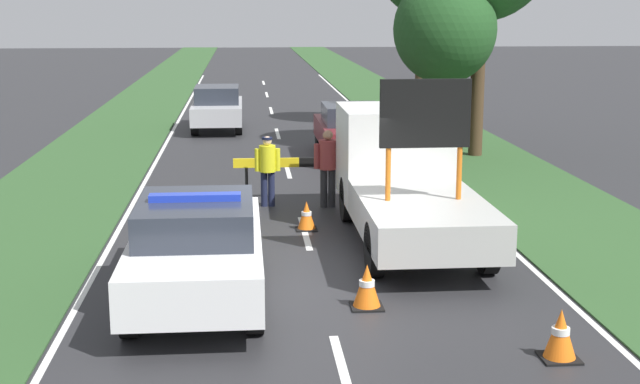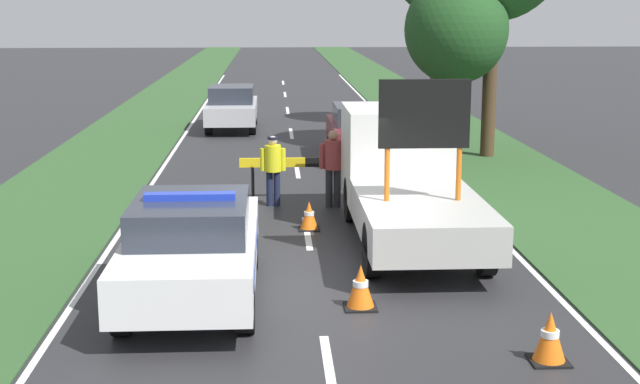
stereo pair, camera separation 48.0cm
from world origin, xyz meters
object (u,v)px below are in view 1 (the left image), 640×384
Objects in this scene: road_barrier at (299,165)px; queued_car_wagon_maroon at (352,129)px; traffic_cone_behind_barrier at (367,286)px; work_truck at (403,175)px; traffic_cone_near_truck at (560,334)px; police_car at (197,247)px; police_officer at (268,165)px; pedestrian_civilian at (328,162)px; queued_car_sedan_silver at (217,107)px; roadside_tree_near_right at (445,30)px; traffic_cone_centre_front at (306,216)px; traffic_cone_near_police at (363,181)px.

queued_car_wagon_maroon is at bearing 69.07° from road_barrier.
traffic_cone_behind_barrier is (0.52, -7.42, -0.47)m from road_barrier.
traffic_cone_near_truck is (0.86, -6.29, -0.83)m from work_truck.
police_car is 13.19m from queued_car_wagon_maroon.
police_officer is 1.32m from pedestrian_civilian.
queued_car_sedan_silver is (-0.20, 18.61, -0.02)m from police_car.
pedestrian_civilian is (2.52, 6.05, 0.18)m from police_car.
queued_car_sedan_silver is (-2.67, 19.19, 0.47)m from traffic_cone_behind_barrier.
pedestrian_civilian reaches higher than police_car.
work_truck is at bearing -107.54° from roadside_tree_near_right.
traffic_cone_centre_front is 0.88× the size of traffic_cone_near_truck.
police_car is at bearing 149.60° from traffic_cone_near_truck.
police_officer is 0.34× the size of queued_car_wagon_maroon.
traffic_cone_near_police is (-0.23, 4.01, -0.90)m from work_truck.
work_truck reaches higher than police_car.
police_officer reaches higher than traffic_cone_behind_barrier.
traffic_cone_near_police is 5.06m from queued_car_wagon_maroon.
traffic_cone_near_truck is 0.15× the size of queued_car_sedan_silver.
queued_car_wagon_maroon reaches higher than traffic_cone_near_truck.
police_car is 7.45× the size of traffic_cone_behind_barrier.
queued_car_wagon_maroon reaches higher than traffic_cone_centre_front.
road_barrier reaches higher than traffic_cone_near_police.
work_truck is at bearing 97.82° from traffic_cone_near_truck.
police_officer is 9.58m from traffic_cone_near_truck.
pedestrian_civilian is (1.30, -0.20, 0.07)m from police_officer.
roadside_tree_near_right is (5.07, 5.44, 2.72)m from police_officer.
traffic_cone_behind_barrier is (-1.04, -8.18, 0.07)m from traffic_cone_near_police.
police_officer is 2.71× the size of traffic_cone_centre_front.
queued_car_wagon_maroon is at bearing -93.65° from work_truck.
traffic_cone_centre_front is at bearing 126.75° from police_officer.
queued_car_sedan_silver is (-4.80, 21.31, 0.47)m from traffic_cone_near_truck.
pedestrian_civilian is at bearing 69.68° from police_car.
road_barrier is at bearing 135.85° from pedestrian_civilian.
traffic_cone_centre_front is (-0.61, -1.97, -0.71)m from pedestrian_civilian.
traffic_cone_behind_barrier reaches higher than traffic_cone_centre_front.
traffic_cone_centre_front is at bearing -17.94° from work_truck.
traffic_cone_near_truck is (2.08, -8.75, -0.67)m from pedestrian_civilian.
traffic_cone_near_truck is (3.38, -8.94, -0.60)m from police_officer.
traffic_cone_centre_front is 8.77m from queued_car_wagon_maroon.
pedestrian_civilian is at bearing -122.38° from traffic_cone_near_police.
queued_car_sedan_silver is (-3.93, 15.02, -0.36)m from work_truck.
police_car is 7.45× the size of traffic_cone_near_truck.
police_car is 3.14× the size of police_officer.
pedestrian_civilian reaches higher than traffic_cone_near_police.
queued_car_wagon_maroon reaches higher than road_barrier.
pedestrian_civilian is at bearing 89.52° from traffic_cone_behind_barrier.
roadside_tree_near_right reaches higher than road_barrier.
pedestrian_civilian is 6.66m from traffic_cone_behind_barrier.
work_truck is 3.66m from police_officer.
police_officer is at bearing 107.79° from traffic_cone_centre_front.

